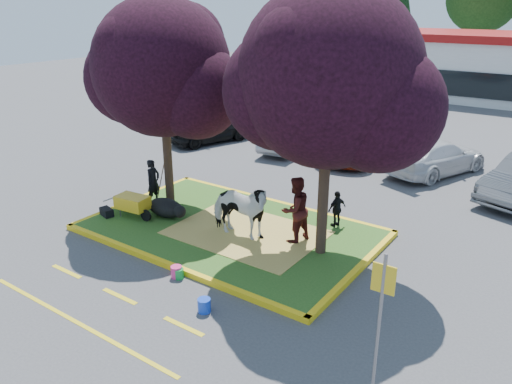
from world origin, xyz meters
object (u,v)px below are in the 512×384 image
Objects in this scene: bucket_pink at (176,272)px; car_black at (211,127)px; calf at (166,208)px; handler at (153,182)px; car_silver at (291,134)px; bucket_green at (179,274)px; sign_post at (380,311)px; bucket_blue at (204,305)px; wheelbarrow at (133,203)px; cow at (239,210)px.

car_black is (-7.52, 10.41, 0.58)m from bucket_pink.
calf is at bearing 138.40° from bucket_pink.
handler is 8.55m from car_silver.
bucket_green is 0.86× the size of bucket_pink.
bucket_blue is at bearing 174.91° from sign_post.
wheelbarrow is at bearing 83.43° from car_silver.
bucket_pink is at bearing -47.50° from calf.
bucket_green is (-5.46, 1.00, -1.61)m from sign_post.
cow is 11.02m from car_black.
cow is 0.71× the size of sign_post.
car_black is (-9.04, 11.14, 0.57)m from bucket_blue.
bucket_pink is 0.95× the size of bucket_blue.
sign_post reaches higher than cow.
car_silver is at bearing 125.19° from sign_post.
handler is (-3.83, 0.44, -0.08)m from cow.
sign_post is at bearing -3.84° from bucket_blue.
car_silver reaches higher than bucket_pink.
sign_post reaches higher than handler.
cow is at bearing -28.03° from car_black.
bucket_blue is at bearing -25.59° from bucket_pink.
handler is 4.98× the size of bucket_pink.
sign_post is 17.37m from car_black.
sign_post is at bearing -10.20° from bucket_pink.
handler is 5.81× the size of bucket_green.
car_black is at bearing 7.26° from car_silver.
sign_post reaches higher than car_black.
bucket_blue reaches higher than bucket_pink.
wheelbarrow is 0.43× the size of car_silver.
sign_post is at bearing -22.99° from car_black.
bucket_blue is 13.25m from car_silver.
car_black is 1.01× the size of car_silver.
handler is at bearing 142.63° from bucket_green.
wheelbarrow is at bearing -147.19° from calf.
calf is 0.71× the size of wheelbarrow.
bucket_blue is at bearing -160.98° from cow.
handler is 10.09m from sign_post.
cow is at bearing -100.08° from handler.
sign_post is 9.27× the size of bucket_pink.
handler is 0.82× the size of wheelbarrow.
calf is 9.17m from car_silver.
calf is 3.55m from bucket_pink.
sign_post is 0.66× the size of car_silver.
cow reaches higher than calf.
cow is 6.25× the size of bucket_blue.
wheelbarrow is 0.43× the size of car_black.
sign_post is (5.44, -3.46, 0.76)m from cow.
calf reaches higher than bucket_blue.
calf is at bearing 139.30° from bucket_green.
car_silver is (-5.17, 12.18, 0.54)m from bucket_blue.
handler is at bearing 81.61° from car_silver.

